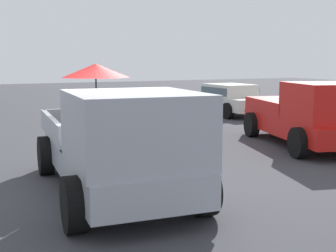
{
  "coord_description": "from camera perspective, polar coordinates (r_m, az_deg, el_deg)",
  "views": [
    {
      "loc": [
        7.65,
        -2.72,
        2.37
      ],
      "look_at": [
        -0.19,
        1.22,
        1.1
      ],
      "focal_mm": 48.94,
      "sensor_mm": 36.0,
      "label": 1
    }
  ],
  "objects": [
    {
      "name": "pickup_truck_main",
      "position": [
        7.85,
        -6.32,
        -1.99
      ],
      "size": [
        5.21,
        2.66,
        2.29
      ],
      "rotation": [
        0.0,
        0.0,
        -0.1
      ],
      "color": "black",
      "rests_on": "ground"
    },
    {
      "name": "ground_plane",
      "position": [
        8.46,
        -6.92,
        -8.1
      ],
      "size": [
        80.0,
        80.0,
        0.0
      ],
      "primitive_type": "plane",
      "color": "#38383D"
    },
    {
      "name": "parked_sedan_near",
      "position": [
        20.17,
        7.58,
        3.53
      ],
      "size": [
        4.34,
        2.06,
        1.33
      ],
      "rotation": [
        0.0,
        0.0,
        3.12
      ],
      "color": "black",
      "rests_on": "ground"
    },
    {
      "name": "pickup_truck_red",
      "position": [
        13.12,
        17.11,
        1.32
      ],
      "size": [
        5.11,
        3.19,
        1.8
      ],
      "rotation": [
        0.0,
        0.0,
        -0.29
      ],
      "color": "black",
      "rests_on": "ground"
    }
  ]
}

